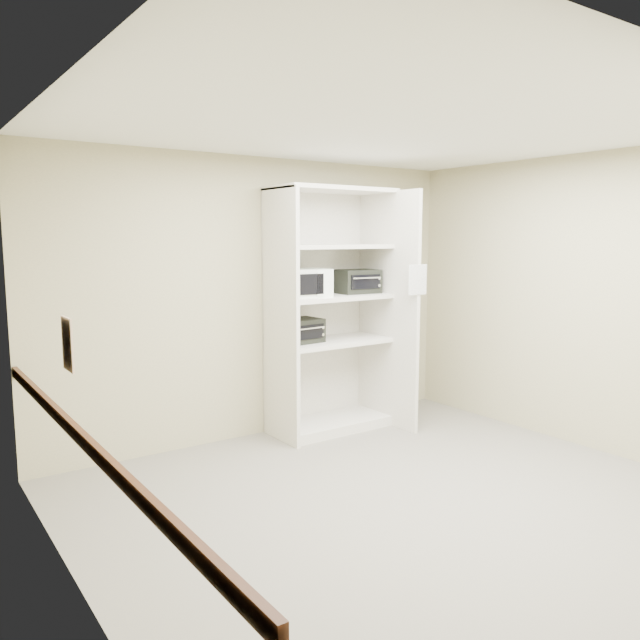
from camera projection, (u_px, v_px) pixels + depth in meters
floor at (398, 500)px, 4.64m from camera, size 4.50×4.00×0.01m
ceiling at (405, 126)px, 4.28m from camera, size 4.50×4.00×0.01m
wall_back at (262, 298)px, 6.08m from camera, size 4.50×0.02×2.70m
wall_left at (73, 354)px, 3.18m from camera, size 0.02×4.00×2.70m
wall_right at (582, 302)px, 5.74m from camera, size 0.02×4.00×2.70m
shelving_unit at (335, 319)px, 6.25m from camera, size 1.24×0.92×2.42m
microwave at (304, 283)px, 5.98m from camera, size 0.49×0.40×0.27m
toaster_oven_upper at (357, 281)px, 6.39m from camera, size 0.45×0.35×0.24m
toaster_oven_lower at (299, 331)px, 6.08m from camera, size 0.44×0.35×0.23m
paper_sign at (418, 280)px, 5.99m from camera, size 0.22×0.01×0.29m
chair_rail at (82, 439)px, 3.25m from camera, size 0.04×3.98×0.08m
wall_poster at (68, 344)px, 3.31m from camera, size 0.01×0.21×0.29m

